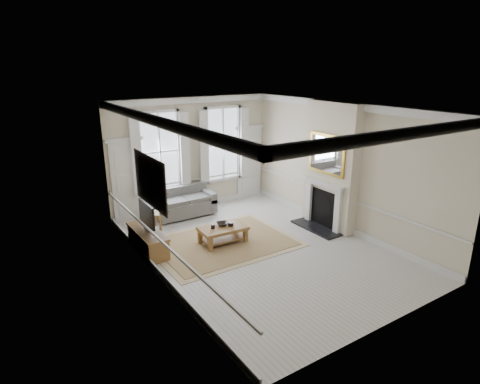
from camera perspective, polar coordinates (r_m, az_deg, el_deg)
floor at (r=9.87m, az=2.96°, el=-8.08°), size 7.20×7.20×0.00m
ceiling at (r=8.93m, az=3.31°, el=11.97°), size 7.20×7.20×0.00m
back_wall at (r=12.26m, az=-6.80°, el=5.40°), size 5.20×0.00×5.20m
left_wall at (r=8.08m, az=-12.02°, el=-1.40°), size 0.00×7.20×7.20m
right_wall at (r=10.94m, az=14.26°, el=3.46°), size 0.00×7.20×7.20m
window_left at (r=11.76m, az=-11.34°, el=5.65°), size 1.26×0.20×2.20m
window_right at (r=12.66m, az=-2.45°, el=6.82°), size 1.26×0.20×2.20m
door_left at (r=11.63m, az=-15.70°, el=1.38°), size 0.90×0.08×2.30m
door_right at (r=13.35m, az=1.28°, el=4.11°), size 0.90×0.08×2.30m
painting at (r=8.25m, az=-12.67°, el=1.53°), size 0.05×1.66×1.06m
chimney_breast at (r=10.95m, az=12.88°, el=3.58°), size 0.35×1.70×3.38m
hearth at (r=11.18m, az=10.75°, el=-5.04°), size 0.55×1.50×0.05m
fireplace at (r=11.06m, az=11.71°, el=-1.43°), size 0.21×1.45×1.33m
mirror at (r=10.72m, az=12.19°, el=5.25°), size 0.06×1.26×1.06m
sofa at (r=11.96m, az=-8.04°, el=-1.69°), size 1.76×0.86×0.84m
side_table at (r=10.88m, az=-12.59°, el=-3.46°), size 0.58×0.58×0.55m
rug at (r=10.16m, az=-2.43°, el=-7.21°), size 3.50×2.60×0.02m
coffee_table at (r=10.02m, az=-2.45°, el=-5.41°), size 1.20×0.73×0.44m
ceramic_pot_a at (r=9.89m, az=-3.86°, el=-4.91°), size 0.11×0.11×0.11m
ceramic_pot_b at (r=10.02m, az=-1.33°, el=-4.58°), size 0.14×0.14×0.10m
bowl at (r=10.08m, az=-2.51°, el=-4.55°), size 0.37×0.37×0.07m
tv_stand at (r=9.88m, az=-12.98°, el=-6.78°), size 0.49×1.52×0.54m
tv at (r=9.64m, az=-13.12°, el=-3.14°), size 0.08×0.90×0.68m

